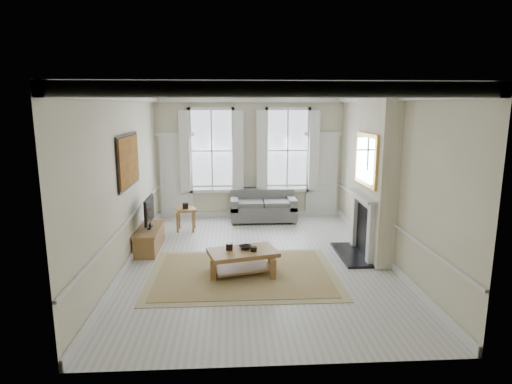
{
  "coord_description": "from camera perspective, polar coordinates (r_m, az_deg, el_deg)",
  "views": [
    {
      "loc": [
        -0.53,
        -8.28,
        3.13
      ],
      "look_at": [
        0.02,
        0.95,
        1.25
      ],
      "focal_mm": 30.0,
      "sensor_mm": 36.0,
      "label": 1
    }
  ],
  "objects": [
    {
      "name": "chimney_breast",
      "position": [
        9.1,
        15.62,
        2.01
      ],
      "size": [
        0.35,
        1.7,
        3.38
      ],
      "primitive_type": "cube",
      "color": "beige",
      "rests_on": "floor"
    },
    {
      "name": "rug",
      "position": [
        8.22,
        -1.75,
        -10.82
      ],
      "size": [
        3.5,
        2.6,
        0.02
      ],
      "primitive_type": "cube",
      "color": "#967B4D",
      "rests_on": "floor"
    },
    {
      "name": "ceramic_pot_b",
      "position": [
        8.0,
        -0.32,
        -7.6
      ],
      "size": [
        0.12,
        0.12,
        0.09
      ],
      "primitive_type": "cylinder",
      "color": "black",
      "rests_on": "coffee_table"
    },
    {
      "name": "side_table",
      "position": [
        10.97,
        -9.34,
        -2.74
      ],
      "size": [
        0.57,
        0.57,
        0.57
      ],
      "rotation": [
        0.0,
        0.0,
        0.25
      ],
      "color": "brown",
      "rests_on": "floor"
    },
    {
      "name": "hearth",
      "position": [
        9.38,
        12.59,
        -8.13
      ],
      "size": [
        0.55,
        1.5,
        0.05
      ],
      "primitive_type": "cube",
      "color": "black",
      "rests_on": "floor"
    },
    {
      "name": "left_wall",
      "position": [
        8.66,
        -17.19,
        1.46
      ],
      "size": [
        0.0,
        7.2,
        7.2
      ],
      "primitive_type": "plane",
      "rotation": [
        1.57,
        0.0,
        1.57
      ],
      "color": "beige",
      "rests_on": "floor"
    },
    {
      "name": "ceiling",
      "position": [
        8.3,
        0.28,
        13.35
      ],
      "size": [
        7.2,
        7.2,
        0.0
      ],
      "primitive_type": "plane",
      "rotation": [
        3.14,
        0.0,
        0.0
      ],
      "color": "white",
      "rests_on": "back_wall"
    },
    {
      "name": "ceramic_pot_a",
      "position": [
        8.08,
        -3.57,
        -7.27
      ],
      "size": [
        0.13,
        0.13,
        0.13
      ],
      "primitive_type": "cylinder",
      "color": "black",
      "rests_on": "coffee_table"
    },
    {
      "name": "door_right",
      "position": [
        12.28,
        8.79,
        2.07
      ],
      "size": [
        0.9,
        0.08,
        2.3
      ],
      "primitive_type": "cube",
      "color": "silver",
      "rests_on": "floor"
    },
    {
      "name": "painting",
      "position": [
        8.88,
        -16.62,
        4.03
      ],
      "size": [
        0.05,
        1.66,
        1.06
      ],
      "primitive_type": "cube",
      "color": "#9E6D1B",
      "rests_on": "left_wall"
    },
    {
      "name": "floor",
      "position": [
        8.87,
        0.25,
        -9.18
      ],
      "size": [
        7.2,
        7.2,
        0.0
      ],
      "primitive_type": "plane",
      "color": "#B7B5AD",
      "rests_on": "ground"
    },
    {
      "name": "tv",
      "position": [
        9.59,
        -14.05,
        -2.4
      ],
      "size": [
        0.08,
        0.9,
        0.68
      ],
      "color": "black",
      "rests_on": "tv_stand"
    },
    {
      "name": "mirror",
      "position": [
        8.98,
        14.44,
        4.22
      ],
      "size": [
        0.06,
        1.26,
        1.06
      ],
      "primitive_type": "cube",
      "color": "gold",
      "rests_on": "chimney_breast"
    },
    {
      "name": "tv_stand",
      "position": [
        9.76,
        -14.0,
        -6.05
      ],
      "size": [
        0.44,
        1.38,
        0.49
      ],
      "primitive_type": "cube",
      "color": "brown",
      "rests_on": "floor"
    },
    {
      "name": "sofa",
      "position": [
        11.76,
        0.94,
        -2.17
      ],
      "size": [
        1.77,
        0.86,
        0.84
      ],
      "color": "#585856",
      "rests_on": "floor"
    },
    {
      "name": "back_wall",
      "position": [
        11.98,
        -0.84,
        4.63
      ],
      "size": [
        5.2,
        0.0,
        5.2
      ],
      "primitive_type": "plane",
      "rotation": [
        1.57,
        0.0,
        0.0
      ],
      "color": "beige",
      "rests_on": "floor"
    },
    {
      "name": "door_left",
      "position": [
        12.1,
        -10.57,
        1.88
      ],
      "size": [
        0.9,
        0.08,
        2.3
      ],
      "primitive_type": "cube",
      "color": "silver",
      "rests_on": "floor"
    },
    {
      "name": "window_right",
      "position": [
        12.0,
        4.21,
        5.57
      ],
      "size": [
        1.26,
        0.2,
        2.2
      ],
      "primitive_type": null,
      "color": "#B2BCC6",
      "rests_on": "back_wall"
    },
    {
      "name": "window_left",
      "position": [
        11.91,
        -5.91,
        5.5
      ],
      "size": [
        1.26,
        0.2,
        2.2
      ],
      "primitive_type": null,
      "color": "#B2BCC6",
      "rests_on": "back_wall"
    },
    {
      "name": "fireplace",
      "position": [
        9.23,
        13.97,
        -3.92
      ],
      "size": [
        0.21,
        1.45,
        1.33
      ],
      "color": "silver",
      "rests_on": "floor"
    },
    {
      "name": "bowl",
      "position": [
        8.14,
        -1.44,
        -7.37
      ],
      "size": [
        0.32,
        0.32,
        0.06
      ],
      "primitive_type": "imported",
      "rotation": [
        0.0,
        0.0,
        0.42
      ],
      "color": "black",
      "rests_on": "coffee_table"
    },
    {
      "name": "coffee_table",
      "position": [
        8.08,
        -1.77,
        -8.35
      ],
      "size": [
        1.39,
        1.01,
        0.47
      ],
      "rotation": [
        0.0,
        0.0,
        0.25
      ],
      "color": "brown",
      "rests_on": "rug"
    },
    {
      "name": "right_wall",
      "position": [
        8.97,
        17.09,
        1.8
      ],
      "size": [
        0.0,
        7.2,
        7.2
      ],
      "primitive_type": "plane",
      "rotation": [
        1.57,
        0.0,
        -1.57
      ],
      "color": "beige",
      "rests_on": "floor"
    }
  ]
}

